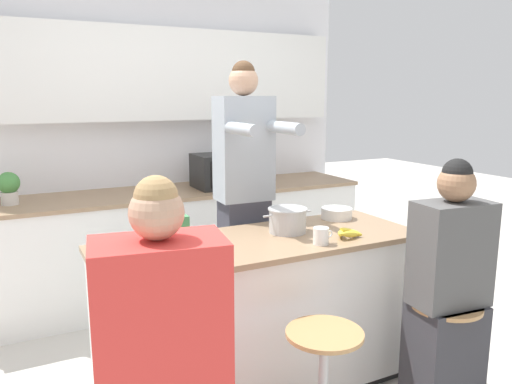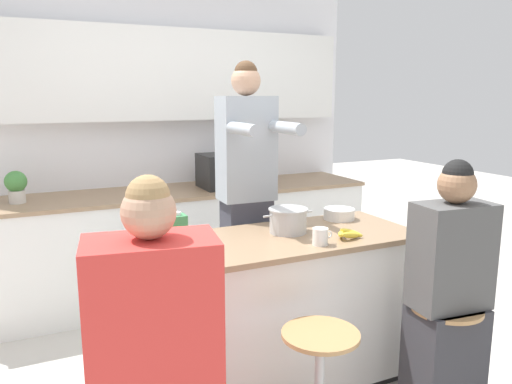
{
  "view_description": "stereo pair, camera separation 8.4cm",
  "coord_description": "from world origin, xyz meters",
  "px_view_note": "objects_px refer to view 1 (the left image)",
  "views": [
    {
      "loc": [
        -1.21,
        -2.3,
        1.65
      ],
      "look_at": [
        0.0,
        0.07,
        1.14
      ],
      "focal_mm": 35.0,
      "sensor_mm": 36.0,
      "label": 1
    },
    {
      "loc": [
        -1.13,
        -2.34,
        1.65
      ],
      "look_at": [
        0.0,
        0.07,
        1.14
      ],
      "focal_mm": 35.0,
      "sensor_mm": 36.0,
      "label": 2
    }
  ],
  "objects_px": {
    "kitchen_island": "(261,315)",
    "fruit_bowl": "(337,213)",
    "person_cooking": "(245,208)",
    "person_wrapped_blanket": "(163,371)",
    "banana_bunch": "(347,233)",
    "microwave": "(226,170)",
    "coffee_cup_near": "(321,236)",
    "potted_plant": "(9,187)",
    "person_seated_near": "(447,304)",
    "bar_stool_rightmost": "(442,358)",
    "cooking_pot": "(288,220)",
    "juice_carton": "(179,234)"
  },
  "relations": [
    {
      "from": "cooking_pot",
      "to": "banana_bunch",
      "type": "distance_m",
      "value": 0.34
    },
    {
      "from": "person_wrapped_blanket",
      "to": "coffee_cup_near",
      "type": "height_order",
      "value": "person_wrapped_blanket"
    },
    {
      "from": "person_cooking",
      "to": "potted_plant",
      "type": "xyz_separation_m",
      "value": [
        -1.34,
        1.04,
        0.08
      ]
    },
    {
      "from": "kitchen_island",
      "to": "cooking_pot",
      "type": "distance_m",
      "value": 0.55
    },
    {
      "from": "juice_carton",
      "to": "coffee_cup_near",
      "type": "bearing_deg",
      "value": -16.0
    },
    {
      "from": "bar_stool_rightmost",
      "to": "juice_carton",
      "type": "height_order",
      "value": "juice_carton"
    },
    {
      "from": "fruit_bowl",
      "to": "banana_bunch",
      "type": "height_order",
      "value": "fruit_bowl"
    },
    {
      "from": "juice_carton",
      "to": "potted_plant",
      "type": "relative_size",
      "value": 0.87
    },
    {
      "from": "microwave",
      "to": "kitchen_island",
      "type": "bearing_deg",
      "value": -106.84
    },
    {
      "from": "person_wrapped_blanket",
      "to": "juice_carton",
      "type": "relative_size",
      "value": 6.78
    },
    {
      "from": "person_wrapped_blanket",
      "to": "banana_bunch",
      "type": "height_order",
      "value": "person_wrapped_blanket"
    },
    {
      "from": "bar_stool_rightmost",
      "to": "fruit_bowl",
      "type": "relative_size",
      "value": 3.21
    },
    {
      "from": "person_cooking",
      "to": "coffee_cup_near",
      "type": "relative_size",
      "value": 16.37
    },
    {
      "from": "banana_bunch",
      "to": "microwave",
      "type": "bearing_deg",
      "value": 89.08
    },
    {
      "from": "cooking_pot",
      "to": "person_seated_near",
      "type": "bearing_deg",
      "value": -53.09
    },
    {
      "from": "fruit_bowl",
      "to": "person_cooking",
      "type": "bearing_deg",
      "value": 146.13
    },
    {
      "from": "person_seated_near",
      "to": "juice_carton",
      "type": "distance_m",
      "value": 1.39
    },
    {
      "from": "fruit_bowl",
      "to": "juice_carton",
      "type": "xyz_separation_m",
      "value": [
        -1.11,
        -0.22,
        0.06
      ]
    },
    {
      "from": "person_cooking",
      "to": "coffee_cup_near",
      "type": "height_order",
      "value": "person_cooking"
    },
    {
      "from": "kitchen_island",
      "to": "coffee_cup_near",
      "type": "relative_size",
      "value": 15.76
    },
    {
      "from": "juice_carton",
      "to": "potted_plant",
      "type": "distance_m",
      "value": 1.74
    },
    {
      "from": "banana_bunch",
      "to": "microwave",
      "type": "xyz_separation_m",
      "value": [
        0.03,
        1.7,
        0.12
      ]
    },
    {
      "from": "kitchen_island",
      "to": "bar_stool_rightmost",
      "type": "relative_size",
      "value": 2.89
    },
    {
      "from": "kitchen_island",
      "to": "fruit_bowl",
      "type": "relative_size",
      "value": 9.27
    },
    {
      "from": "juice_carton",
      "to": "fruit_bowl",
      "type": "bearing_deg",
      "value": 11.07
    },
    {
      "from": "bar_stool_rightmost",
      "to": "person_seated_near",
      "type": "bearing_deg",
      "value": 12.34
    },
    {
      "from": "person_cooking",
      "to": "person_seated_near",
      "type": "distance_m",
      "value": 1.33
    },
    {
      "from": "person_seated_near",
      "to": "fruit_bowl",
      "type": "distance_m",
      "value": 0.89
    },
    {
      "from": "coffee_cup_near",
      "to": "potted_plant",
      "type": "distance_m",
      "value": 2.28
    },
    {
      "from": "kitchen_island",
      "to": "microwave",
      "type": "distance_m",
      "value": 1.69
    },
    {
      "from": "fruit_bowl",
      "to": "cooking_pot",
      "type": "bearing_deg",
      "value": -162.87
    },
    {
      "from": "fruit_bowl",
      "to": "microwave",
      "type": "distance_m",
      "value": 1.33
    },
    {
      "from": "person_cooking",
      "to": "kitchen_island",
      "type": "bearing_deg",
      "value": -104.18
    },
    {
      "from": "person_cooking",
      "to": "person_seated_near",
      "type": "bearing_deg",
      "value": -61.87
    },
    {
      "from": "person_cooking",
      "to": "coffee_cup_near",
      "type": "distance_m",
      "value": 0.75
    },
    {
      "from": "potted_plant",
      "to": "microwave",
      "type": "bearing_deg",
      "value": -1.68
    },
    {
      "from": "person_seated_near",
      "to": "banana_bunch",
      "type": "relative_size",
      "value": 7.66
    },
    {
      "from": "potted_plant",
      "to": "coffee_cup_near",
      "type": "bearing_deg",
      "value": -51.34
    },
    {
      "from": "kitchen_island",
      "to": "banana_bunch",
      "type": "height_order",
      "value": "banana_bunch"
    },
    {
      "from": "person_cooking",
      "to": "person_wrapped_blanket",
      "type": "bearing_deg",
      "value": -125.82
    },
    {
      "from": "microwave",
      "to": "potted_plant",
      "type": "bearing_deg",
      "value": 178.32
    },
    {
      "from": "bar_stool_rightmost",
      "to": "person_wrapped_blanket",
      "type": "height_order",
      "value": "person_wrapped_blanket"
    },
    {
      "from": "cooking_pot",
      "to": "potted_plant",
      "type": "distance_m",
      "value": 2.04
    },
    {
      "from": "bar_stool_rightmost",
      "to": "juice_carton",
      "type": "xyz_separation_m",
      "value": [
        -1.19,
        0.62,
        0.66
      ]
    },
    {
      "from": "coffee_cup_near",
      "to": "potted_plant",
      "type": "relative_size",
      "value": 0.49
    },
    {
      "from": "person_seated_near",
      "to": "coffee_cup_near",
      "type": "bearing_deg",
      "value": 145.3
    },
    {
      "from": "kitchen_island",
      "to": "banana_bunch",
      "type": "distance_m",
      "value": 0.66
    },
    {
      "from": "person_wrapped_blanket",
      "to": "bar_stool_rightmost",
      "type": "bearing_deg",
      "value": 9.17
    },
    {
      "from": "person_wrapped_blanket",
      "to": "cooking_pot",
      "type": "height_order",
      "value": "person_wrapped_blanket"
    },
    {
      "from": "person_cooking",
      "to": "person_wrapped_blanket",
      "type": "relative_size",
      "value": 1.35
    }
  ]
}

